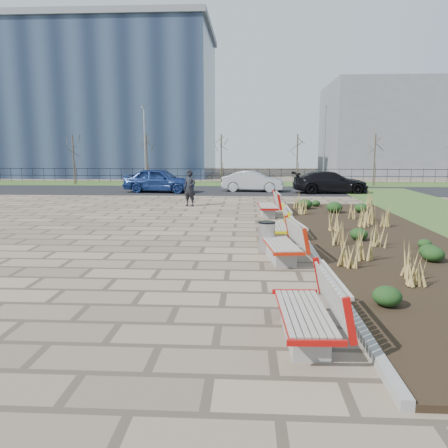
# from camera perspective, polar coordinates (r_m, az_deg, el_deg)

# --- Properties ---
(ground) EXTENTS (120.00, 120.00, 0.00)m
(ground) POSITION_cam_1_polar(r_m,az_deg,el_deg) (9.24, -10.48, -8.60)
(ground) COLOR #85715B
(ground) RESTS_ON ground
(planting_bed) EXTENTS (4.50, 18.00, 0.10)m
(planting_bed) POSITION_cam_1_polar(r_m,az_deg,el_deg) (14.41, 19.69, -2.16)
(planting_bed) COLOR black
(planting_bed) RESTS_ON ground
(planting_curb) EXTENTS (0.16, 18.00, 0.15)m
(planting_curb) POSITION_cam_1_polar(r_m,az_deg,el_deg) (13.92, 10.46, -2.04)
(planting_curb) COLOR gray
(planting_curb) RESTS_ON ground
(grass_verge_far) EXTENTS (80.00, 5.00, 0.04)m
(grass_verge_far) POSITION_cam_1_polar(r_m,az_deg,el_deg) (36.69, -0.22, 5.29)
(grass_verge_far) COLOR #33511E
(grass_verge_far) RESTS_ON ground
(road) EXTENTS (80.00, 7.00, 0.02)m
(road) POSITION_cam_1_polar(r_m,az_deg,el_deg) (30.72, -0.87, 4.40)
(road) COLOR black
(road) RESTS_ON ground
(bench_a) EXTENTS (0.97, 2.13, 1.00)m
(bench_a) POSITION_cam_1_polar(r_m,az_deg,el_deg) (6.84, 10.44, -10.80)
(bench_a) COLOR #AE0E0B
(bench_a) RESTS_ON ground
(bench_b) EXTENTS (1.16, 2.20, 1.00)m
(bench_b) POSITION_cam_1_polar(r_m,az_deg,el_deg) (11.47, 7.42, -2.32)
(bench_b) COLOR #B5220C
(bench_b) RESTS_ON ground
(bench_c) EXTENTS (0.91, 2.11, 1.00)m
(bench_c) POSITION_cam_1_polar(r_m,az_deg,el_deg) (14.12, 6.62, -0.02)
(bench_c) COLOR #F6EE0C
(bench_c) RESTS_ON ground
(bench_d) EXTENTS (0.98, 2.13, 1.00)m
(bench_d) POSITION_cam_1_polar(r_m,az_deg,el_deg) (19.10, 5.72, 2.55)
(bench_d) COLOR #A30C0A
(bench_d) RESTS_ON ground
(litter_bin) EXTENTS (0.47, 0.47, 0.86)m
(litter_bin) POSITION_cam_1_polar(r_m,az_deg,el_deg) (12.34, 5.58, -1.75)
(litter_bin) COLOR #B2B2B7
(litter_bin) RESTS_ON ground
(pedestrian) EXTENTS (0.79, 0.66, 1.85)m
(pedestrian) POSITION_cam_1_polar(r_m,az_deg,el_deg) (22.34, -4.50, 4.70)
(pedestrian) COLOR black
(pedestrian) RESTS_ON ground
(car_blue) EXTENTS (4.93, 2.51, 1.61)m
(car_blue) POSITION_cam_1_polar(r_m,az_deg,el_deg) (29.69, -8.44, 5.68)
(car_blue) COLOR navy
(car_blue) RESTS_ON road
(car_silver) EXTENTS (4.33, 1.90, 1.38)m
(car_silver) POSITION_cam_1_polar(r_m,az_deg,el_deg) (30.05, 3.79, 5.60)
(car_silver) COLOR #9C9FA3
(car_silver) RESTS_ON road
(car_black) EXTENTS (5.03, 2.28, 1.43)m
(car_black) POSITION_cam_1_polar(r_m,az_deg,el_deg) (29.67, 13.70, 5.34)
(car_black) COLOR black
(car_black) RESTS_ON road
(tree_a) EXTENTS (1.40, 1.40, 4.00)m
(tree_a) POSITION_cam_1_polar(r_m,az_deg,el_deg) (37.76, -19.05, 7.96)
(tree_a) COLOR #4C3D2D
(tree_a) RESTS_ON grass_verge_far
(tree_b) EXTENTS (1.40, 1.40, 4.00)m
(tree_b) POSITION_cam_1_polar(r_m,az_deg,el_deg) (35.95, -10.06, 8.28)
(tree_b) COLOR #4C3D2D
(tree_b) RESTS_ON grass_verge_far
(tree_c) EXTENTS (1.40, 1.40, 4.00)m
(tree_c) POSITION_cam_1_polar(r_m,az_deg,el_deg) (35.09, -0.37, 8.39)
(tree_c) COLOR #4C3D2D
(tree_c) RESTS_ON grass_verge_far
(tree_d) EXTENTS (1.40, 1.40, 4.00)m
(tree_d) POSITION_cam_1_polar(r_m,az_deg,el_deg) (35.24, 9.52, 8.26)
(tree_d) COLOR #4C3D2D
(tree_d) RESTS_ON grass_verge_far
(tree_e) EXTENTS (1.40, 1.40, 4.00)m
(tree_e) POSITION_cam_1_polar(r_m,az_deg,el_deg) (36.39, 19.05, 7.91)
(tree_e) COLOR #4C3D2D
(tree_e) RESTS_ON grass_verge_far
(lamp_west) EXTENTS (0.24, 0.60, 6.00)m
(lamp_west) POSITION_cam_1_polar(r_m,az_deg,el_deg) (35.46, -10.29, 9.87)
(lamp_west) COLOR gray
(lamp_west) RESTS_ON grass_verge_far
(lamp_east) EXTENTS (0.24, 0.60, 6.00)m
(lamp_east) POSITION_cam_1_polar(r_m,az_deg,el_deg) (35.01, 12.96, 9.78)
(lamp_east) COLOR gray
(lamp_east) RESTS_ON grass_verge_far
(railing_fence) EXTENTS (44.00, 0.10, 1.20)m
(railing_fence) POSITION_cam_1_polar(r_m,az_deg,el_deg) (38.14, -0.09, 6.39)
(railing_fence) COLOR black
(railing_fence) RESTS_ON grass_verge_far
(building_glass) EXTENTS (40.00, 14.00, 15.00)m
(building_glass) POSITION_cam_1_polar(r_m,az_deg,el_deg) (54.38, -23.98, 13.82)
(building_glass) COLOR #192338
(building_glass) RESTS_ON ground
(building_grey) EXTENTS (18.00, 12.00, 10.00)m
(building_grey) POSITION_cam_1_polar(r_m,az_deg,el_deg) (53.62, 23.05, 11.27)
(building_grey) COLOR slate
(building_grey) RESTS_ON ground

